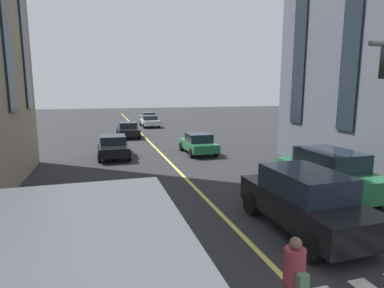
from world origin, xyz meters
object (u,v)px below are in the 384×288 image
car_black_trailing (128,130)px  pedestrian_near (294,281)px  car_black_far (304,200)px  car_green_near (198,143)px  car_black_oncoming (113,146)px  car_silver_mid (150,121)px  car_grey_parked_b (148,117)px  car_green_parked_a (329,172)px

car_black_trailing → pedestrian_near: bearing=-178.1°
car_black_far → car_black_trailing: bearing=8.9°
car_black_trailing → pedestrian_near: size_ratio=2.62×
car_green_near → car_black_oncoming: (0.56, 5.60, 0.00)m
car_black_oncoming → car_silver_mid: (16.67, -4.90, 0.00)m
car_silver_mid → car_black_far: (-29.51, -0.19, 0.27)m
car_grey_parked_b → pedestrian_near: 38.41m
car_black_oncoming → car_silver_mid: 17.37m
car_black_trailing → car_black_oncoming: bearing=169.2°
car_green_near → car_black_oncoming: 5.63m
car_black_oncoming → car_grey_parked_b: same height
car_silver_mid → car_black_far: size_ratio=0.94×
pedestrian_near → car_green_near: bearing=-11.3°
car_black_oncoming → pedestrian_near: pedestrian_near is taller
car_green_near → car_silver_mid: bearing=2.3°
car_silver_mid → pedestrian_near: (-32.81, 2.40, 0.14)m
car_green_near → pedestrian_near: pedestrian_near is taller
car_black_oncoming → car_silver_mid: bearing=-16.4°
car_black_trailing → car_silver_mid: size_ratio=1.00×
car_grey_parked_b → car_black_far: (-34.99, 0.47, 0.27)m
car_black_far → car_grey_parked_b: bearing=-0.8°
car_green_near → car_green_parked_a: bearing=-165.9°
car_black_trailing → car_grey_parked_b: 13.93m
car_green_near → car_grey_parked_b: bearing=0.1°
car_green_near → car_silver_mid: (17.23, 0.70, 0.00)m
car_black_oncoming → pedestrian_near: (-16.14, -2.50, 0.14)m
car_black_oncoming → car_silver_mid: same height
car_green_near → car_grey_parked_b: (22.71, 0.05, 0.00)m
car_green_parked_a → car_black_trailing: size_ratio=1.07×
car_black_trailing → car_silver_mid: 8.53m
car_black_oncoming → car_grey_parked_b: (22.15, -5.55, 0.00)m
car_black_trailing → car_grey_parked_b: same height
car_green_near → car_black_far: car_black_far is taller
car_green_near → car_black_trailing: bearing=22.8°
car_silver_mid → car_grey_parked_b: size_ratio=1.00×
car_silver_mid → pedestrian_near: pedestrian_near is taller
car_green_parked_a → car_black_oncoming: (10.35, 8.06, -0.27)m
car_green_near → car_black_trailing: (9.33, 3.92, 0.00)m
car_grey_parked_b → car_silver_mid: bearing=173.2°
car_black_far → pedestrian_near: bearing=141.9°
car_green_parked_a → car_black_oncoming: bearing=37.9°
car_green_parked_a → car_black_trailing: bearing=18.5°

